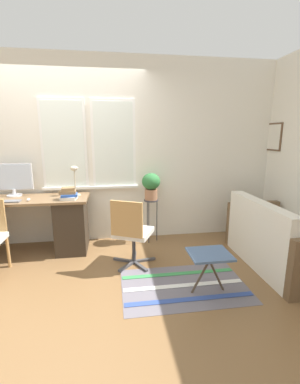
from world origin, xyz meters
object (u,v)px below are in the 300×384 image
Objects in this scene: monitor at (13,179)px; mouse at (28,200)px; book_stack at (69,194)px; office_chair_swivel at (131,232)px; couch_loveseat at (278,244)px; keyboard at (3,202)px; plant_stand at (151,206)px; folding_stool at (209,257)px; potted_plant at (151,185)px; desk_lamp at (75,175)px.

monitor reaches higher than mouse.
book_stack reaches higher than office_chair_swivel.
keyboard is at bearing 78.99° from couch_loveseat.
book_stack is 1.20m from plant_stand.
mouse is 2.33m from folding_stool.
monitor reaches higher than office_chair_swivel.
book_stack is 1.93m from folding_stool.
plant_stand is 1.66× the size of potted_plant.
desk_lamp reaches higher than potted_plant.
mouse is at bearing -157.28° from desk_lamp.
monitor is 0.36× the size of couch_loveseat.
monitor is 0.60× the size of office_chair_swivel.
potted_plant is at bearing 55.96° from couch_loveseat.
monitor is 0.85m from book_stack.
office_chair_swivel is at bearing -14.68° from keyboard.
mouse is at bearing 151.49° from folding_stool.
book_stack reaches higher than keyboard.
plant_stand is (1.07, 0.06, -0.50)m from desk_lamp.
office_chair_swivel reaches higher than plant_stand.
mouse is (0.29, 0.03, 0.01)m from keyboard.
keyboard is 1.66m from office_chair_swivel.
potted_plant is at bearing 10.07° from mouse.
keyboard is at bearing -170.63° from potted_plant.
office_chair_swivel is at bearing 82.30° from couch_loveseat.
potted_plant reaches higher than couch_loveseat.
plant_stand is (1.63, 0.29, -0.24)m from mouse.
couch_loveseat reaches higher than folding_stool.
mouse reaches higher than keyboard.
potted_plant is at bearing 2.99° from desk_lamp.
office_chair_swivel is 0.92m from potted_plant.
mouse is 1.68m from plant_stand.
monitor is 1.18× the size of folding_stool.
desk_lamp is 0.95× the size of folding_stool.
potted_plant is (1.13, 0.28, 0.04)m from book_stack.
couch_loveseat is at bearing -20.01° from desk_lamp.
office_chair_swivel is at bearing 138.27° from folding_stool.
plant_stand is (1.91, -0.03, -0.46)m from monitor.
desk_lamp reaches higher than mouse.
potted_plant is (1.07, 0.06, -0.17)m from desk_lamp.
monitor reaches higher than keyboard.
book_stack is 0.36× the size of plant_stand.
monitor is at bearing -0.21° from office_chair_swivel.
monitor is 1.91m from potted_plant.
mouse is at bearing -169.93° from plant_stand.
desk_lamp is 1.19m from plant_stand.
mouse is 0.50m from book_stack.
desk_lamp is 1.09m from potted_plant.
book_stack is 2.72m from couch_loveseat.
keyboard is 1.96m from plant_stand.
book_stack is at bearing -22.20° from monitor.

